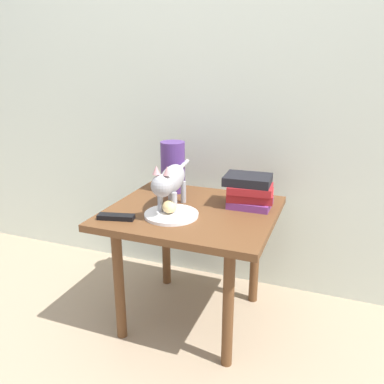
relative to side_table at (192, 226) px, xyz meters
name	(u,v)px	position (x,y,z in m)	size (l,w,h in m)	color
ground_plane	(192,316)	(0.00, 0.00, -0.47)	(6.00, 6.00, 0.00)	gray
back_panel	(224,74)	(0.00, 0.44, 0.63)	(4.00, 0.04, 2.20)	silver
side_table	(192,226)	(0.00, 0.00, 0.00)	(0.71, 0.64, 0.55)	brown
plate	(171,215)	(-0.05, -0.10, 0.08)	(0.23, 0.23, 0.01)	white
bread_roll	(169,207)	(-0.06, -0.10, 0.12)	(0.08, 0.06, 0.05)	#E0BC7A
cat	(171,181)	(-0.08, -0.04, 0.21)	(0.13, 0.48, 0.23)	#99999E
book_stack	(250,191)	(0.22, 0.13, 0.15)	(0.23, 0.19, 0.14)	#72337A
green_vase	(173,167)	(-0.18, 0.21, 0.20)	(0.12, 0.12, 0.25)	#4C2D72
tv_remote	(116,217)	(-0.25, -0.21, 0.09)	(0.15, 0.04, 0.02)	black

